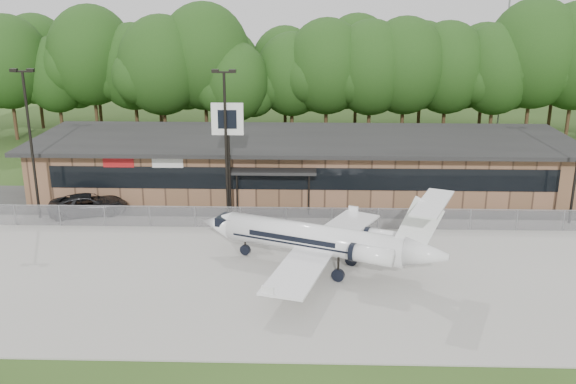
{
  "coord_description": "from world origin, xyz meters",
  "views": [
    {
      "loc": [
        0.32,
        -24.53,
        14.97
      ],
      "look_at": [
        -0.78,
        12.0,
        3.5
      ],
      "focal_mm": 40.0,
      "sensor_mm": 36.0,
      "label": 1
    }
  ],
  "objects_px": {
    "suv": "(88,205)",
    "pole_sign": "(228,132)",
    "terminal": "(302,163)",
    "business_jet": "(323,241)"
  },
  "relations": [
    {
      "from": "pole_sign",
      "to": "terminal",
      "type": "bearing_deg",
      "value": 55.55
    },
    {
      "from": "business_jet",
      "to": "pole_sign",
      "type": "distance_m",
      "value": 11.22
    },
    {
      "from": "business_jet",
      "to": "suv",
      "type": "distance_m",
      "value": 18.49
    },
    {
      "from": "business_jet",
      "to": "pole_sign",
      "type": "height_order",
      "value": "pole_sign"
    },
    {
      "from": "terminal",
      "to": "suv",
      "type": "relative_size",
      "value": 7.75
    },
    {
      "from": "suv",
      "to": "business_jet",
      "type": "bearing_deg",
      "value": -134.81
    },
    {
      "from": "terminal",
      "to": "pole_sign",
      "type": "bearing_deg",
      "value": -124.4
    },
    {
      "from": "terminal",
      "to": "business_jet",
      "type": "relative_size",
      "value": 2.84
    },
    {
      "from": "pole_sign",
      "to": "suv",
      "type": "bearing_deg",
      "value": 176.23
    },
    {
      "from": "suv",
      "to": "pole_sign",
      "type": "height_order",
      "value": "pole_sign"
    }
  ]
}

